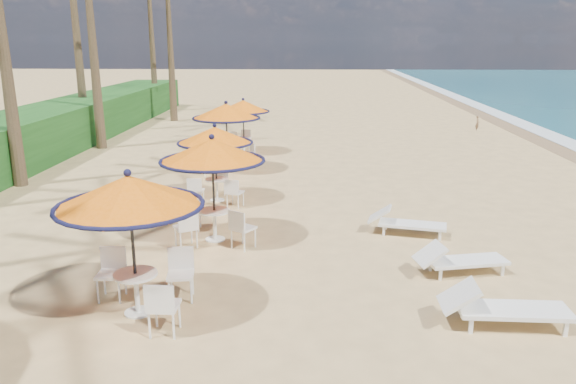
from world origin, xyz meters
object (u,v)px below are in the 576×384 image
Objects in this scene: station_1 at (211,164)px; station_2 at (215,145)px; lounger_near at (500,307)px; station_4 at (243,111)px; lounger_mid at (458,259)px; station_3 at (227,120)px; station_0 at (133,209)px; lounger_far at (404,222)px.

station_2 is (-0.48, 3.32, -0.18)m from station_1.
station_4 is at bearing 113.52° from lounger_near.
lounger_mid is at bearing -41.41° from station_2.
lounger_near is at bearing -50.65° from station_2.
station_2 is at bearing 98.27° from station_1.
station_2 is 3.93m from station_3.
lounger_near is (6.02, -14.46, -1.38)m from station_4.
station_4 is (-0.60, 10.58, -0.11)m from station_1.
station_0 is 1.13× the size of station_4.
lounger_mid is at bearing 95.31° from lounger_near.
lounger_far is (4.55, 0.62, -1.54)m from station_1.
station_2 is 7.76m from lounger_mid.
station_2 is 1.00× the size of station_4.
lounger_mid is (6.00, -8.98, -1.52)m from station_3.
station_2 is at bearing -89.06° from station_4.
station_3 is at bearing 111.45° from lounger_mid.
station_1 reaches higher than station_2.
lounger_far is at bearing -62.67° from station_4.
station_0 reaches higher than station_3.
station_3 is at bearing 93.94° from station_2.
station_0 is at bearing -90.17° from station_4.
station_3 is 1.10× the size of station_4.
station_4 is at bearing 103.08° from lounger_mid.
station_4 is at bearing 93.25° from station_1.
station_4 reaches higher than lounger_far.
station_4 is at bearing 90.94° from station_2.
station_4 reaches higher than lounger_near.
lounger_near is 2.14m from lounger_mid.
station_2 is at bearing 88.67° from station_0.
station_0 is 14.25m from station_4.
station_4 is 1.16× the size of lounger_mid.
lounger_near is 1.09× the size of lounger_far.
lounger_near is at bearing -97.94° from lounger_mid.
lounger_near is (6.17, -11.11, -1.48)m from station_3.
station_2 is 1.08× the size of lounger_near.
station_1 reaches higher than station_4.
lounger_near is 4.58m from lounger_far.
station_1 reaches higher than lounger_near.
station_0 is 1.32× the size of lounger_far.
station_1 is at bearing -159.48° from lounger_far.
station_0 is 1.13× the size of station_2.
lounger_mid is (5.25, -1.74, -1.53)m from station_1.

